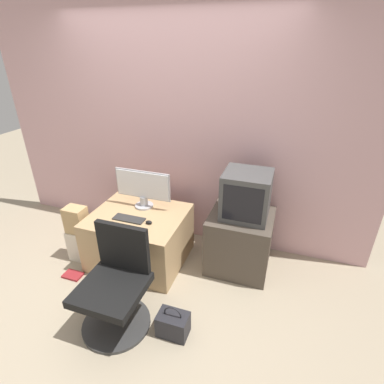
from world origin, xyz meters
TOP-DOWN VIEW (x-y plane):
  - ground_plane at (0.00, 0.00)m, footprint 12.00×12.00m
  - wall_back at (0.00, 1.32)m, footprint 4.40×0.05m
  - desk at (-0.17, 0.66)m, footprint 0.97×0.82m
  - side_stand at (0.87, 0.90)m, footprint 0.63×0.59m
  - main_monitor at (-0.19, 0.85)m, footprint 0.62×0.20m
  - keyboard at (-0.21, 0.55)m, footprint 0.33×0.12m
  - mouse at (0.02, 0.54)m, footprint 0.07×0.04m
  - crt_tv at (0.90, 0.91)m, footprint 0.45×0.42m
  - office_chair at (0.04, -0.14)m, footprint 0.58×0.58m
  - cardboard_box_lower at (-0.80, 0.46)m, footprint 0.24×0.19m
  - cardboard_box_upper at (-0.80, 0.46)m, footprint 0.22×0.16m
  - handbag at (0.53, -0.12)m, footprint 0.26×0.17m
  - book at (-0.71, 0.17)m, footprint 0.19×0.13m

SIDE VIEW (x-z plane):
  - ground_plane at x=0.00m, z-range 0.00..0.00m
  - book at x=-0.71m, z-range 0.00..0.02m
  - handbag at x=0.53m, z-range -0.04..0.26m
  - cardboard_box_lower at x=-0.80m, z-range 0.00..0.35m
  - desk at x=-0.17m, z-range 0.00..0.57m
  - side_stand at x=0.87m, z-range 0.00..0.63m
  - office_chair at x=0.04m, z-range -0.07..0.80m
  - cardboard_box_upper at x=-0.80m, z-range 0.35..0.64m
  - keyboard at x=-0.21m, z-range 0.57..0.58m
  - mouse at x=0.02m, z-range 0.57..0.61m
  - main_monitor at x=-0.19m, z-range 0.58..1.00m
  - crt_tv at x=0.90m, z-range 0.63..1.09m
  - wall_back at x=0.00m, z-range 0.00..2.60m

